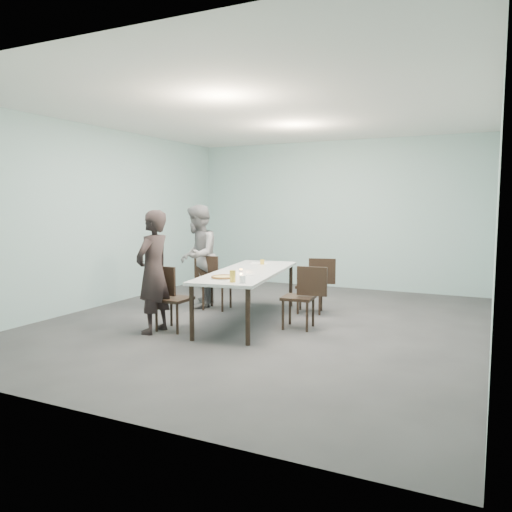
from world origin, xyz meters
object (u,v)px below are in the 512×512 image
at_px(chair_near_right, 304,293).
at_px(amber_tumbler, 262,262).
at_px(side_plate, 246,275).
at_px(water_tumbler, 242,279).
at_px(pizza, 223,277).
at_px(diner_far, 198,256).
at_px(chair_near_left, 169,293).
at_px(chair_far_left, 212,279).
at_px(tealight, 241,271).
at_px(chair_far_right, 315,281).
at_px(table, 248,274).
at_px(diner_near, 153,272).
at_px(beer_glass, 233,276).

xyz_separation_m(chair_near_right, amber_tumbler, (-1.03, 0.84, 0.29)).
distance_m(side_plate, water_tumbler, 0.68).
relative_size(pizza, amber_tumbler, 4.25).
bearing_deg(side_plate, diner_far, 144.75).
height_order(chair_near_left, chair_far_left, same).
bearing_deg(tealight, chair_near_right, 6.89).
xyz_separation_m(chair_far_right, pizza, (-0.65, -1.80, 0.27)).
height_order(chair_near_right, diner_far, diner_far).
height_order(table, diner_near, diner_near).
bearing_deg(chair_near_left, table, 50.87).
relative_size(chair_near_right, diner_far, 0.51).
bearing_deg(water_tumbler, chair_far_right, 82.80).
distance_m(chair_far_left, water_tumbler, 2.12).
bearing_deg(amber_tumbler, pizza, -83.33).
xyz_separation_m(diner_near, tealight, (0.83, 0.95, -0.05)).
height_order(chair_near_left, tealight, chair_near_left).
height_order(diner_far, side_plate, diner_far).
bearing_deg(diner_far, table, 45.19).
distance_m(chair_far_right, amber_tumbler, 0.90).
relative_size(diner_far, amber_tumbler, 21.34).
bearing_deg(diner_near, chair_near_left, 156.85).
bearing_deg(pizza, chair_near_left, -175.12).
xyz_separation_m(chair_far_right, diner_near, (-1.55, -2.09, 0.32)).
bearing_deg(chair_far_right, table, 40.14).
relative_size(water_tumbler, amber_tumbler, 1.12).
height_order(chair_far_left, diner_near, diner_near).
xyz_separation_m(side_plate, beer_glass, (0.12, -0.62, 0.07)).
relative_size(chair_far_right, amber_tumbler, 10.88).
bearing_deg(diner_far, chair_near_left, -2.50).
bearing_deg(diner_near, amber_tumbler, 159.17).
distance_m(pizza, tealight, 0.67).
bearing_deg(chair_far_left, water_tumbler, -55.02).
bearing_deg(table, beer_glass, -73.82).
relative_size(diner_near, side_plate, 9.14).
height_order(pizza, water_tumbler, water_tumbler).
distance_m(table, diner_near, 1.42).
bearing_deg(side_plate, chair_near_left, -152.98).
distance_m(chair_near_left, beer_glass, 1.12).
bearing_deg(diner_near, table, 142.90).
relative_size(table, chair_near_right, 3.12).
bearing_deg(side_plate, chair_far_right, 69.69).
relative_size(chair_near_right, water_tumbler, 9.67).
bearing_deg(chair_far_right, chair_near_right, 87.00).
height_order(chair_near_right, chair_far_right, same).
xyz_separation_m(pizza, beer_glass, (0.25, -0.21, 0.06)).
bearing_deg(table, chair_far_left, 150.34).
bearing_deg(diner_far, chair_far_right, 81.42).
bearing_deg(chair_near_right, chair_near_left, 21.77).
bearing_deg(water_tumbler, amber_tumbler, 107.63).
xyz_separation_m(chair_near_left, pizza, (0.81, 0.07, 0.27)).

